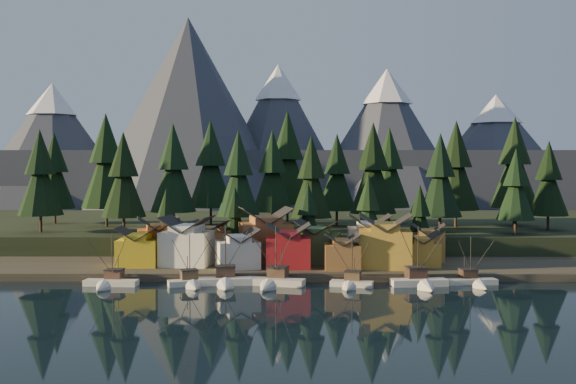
{
  "coord_description": "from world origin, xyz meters",
  "views": [
    {
      "loc": [
        0.97,
        -108.69,
        21.77
      ],
      "look_at": [
        0.38,
        30.0,
        16.93
      ],
      "focal_mm": 40.0,
      "sensor_mm": 36.0,
      "label": 1
    }
  ],
  "objects_px": {
    "boat_6": "(474,276)",
    "house_back_0": "(158,238)",
    "boat_1": "(191,275)",
    "house_front_0": "(138,246)",
    "house_back_1": "(210,240)",
    "boat_5": "(421,274)",
    "house_front_1": "(187,240)",
    "boat_2": "(226,273)",
    "boat_4": "(351,276)",
    "boat_0": "(109,276)",
    "boat_3": "(273,274)"
  },
  "relations": [
    {
      "from": "boat_2",
      "to": "house_back_0",
      "type": "relative_size",
      "value": 1.17
    },
    {
      "from": "boat_4",
      "to": "house_back_1",
      "type": "xyz_separation_m",
      "value": [
        -29.15,
        24.51,
        4.13
      ]
    },
    {
      "from": "boat_3",
      "to": "boat_4",
      "type": "xyz_separation_m",
      "value": [
        14.47,
        -0.9,
        -0.23
      ]
    },
    {
      "from": "house_back_0",
      "to": "house_back_1",
      "type": "relative_size",
      "value": 1.19
    },
    {
      "from": "boat_3",
      "to": "boat_6",
      "type": "distance_m",
      "value": 37.87
    },
    {
      "from": "boat_0",
      "to": "boat_2",
      "type": "height_order",
      "value": "boat_2"
    },
    {
      "from": "house_front_0",
      "to": "house_back_1",
      "type": "xyz_separation_m",
      "value": [
        14.05,
        8.64,
        0.31
      ]
    },
    {
      "from": "boat_2",
      "to": "boat_3",
      "type": "height_order",
      "value": "boat_2"
    },
    {
      "from": "boat_1",
      "to": "house_front_0",
      "type": "xyz_separation_m",
      "value": [
        -13.49,
        15.15,
        3.71
      ]
    },
    {
      "from": "house_front_0",
      "to": "boat_5",
      "type": "bearing_deg",
      "value": -17.94
    },
    {
      "from": "boat_5",
      "to": "house_back_1",
      "type": "xyz_separation_m",
      "value": [
        -42.22,
        24.02,
        3.83
      ]
    },
    {
      "from": "boat_0",
      "to": "boat_2",
      "type": "xyz_separation_m",
      "value": [
        21.61,
        1.19,
        0.5
      ]
    },
    {
      "from": "boat_1",
      "to": "boat_6",
      "type": "distance_m",
      "value": 53.11
    },
    {
      "from": "boat_6",
      "to": "house_back_1",
      "type": "relative_size",
      "value": 1.18
    },
    {
      "from": "boat_4",
      "to": "house_back_1",
      "type": "distance_m",
      "value": 38.3
    },
    {
      "from": "boat_3",
      "to": "boat_4",
      "type": "bearing_deg",
      "value": 11.63
    },
    {
      "from": "boat_2",
      "to": "boat_4",
      "type": "relative_size",
      "value": 1.24
    },
    {
      "from": "house_front_0",
      "to": "house_back_0",
      "type": "relative_size",
      "value": 0.8
    },
    {
      "from": "house_front_0",
      "to": "house_front_1",
      "type": "xyz_separation_m",
      "value": [
        10.07,
        1.43,
        1.1
      ]
    },
    {
      "from": "boat_5",
      "to": "house_front_0",
      "type": "xyz_separation_m",
      "value": [
        -56.27,
        15.38,
        3.51
      ]
    },
    {
      "from": "boat_4",
      "to": "house_front_1",
      "type": "distance_m",
      "value": 37.69
    },
    {
      "from": "boat_1",
      "to": "boat_2",
      "type": "bearing_deg",
      "value": -10.22
    },
    {
      "from": "house_front_1",
      "to": "boat_2",
      "type": "bearing_deg",
      "value": -50.06
    },
    {
      "from": "boat_6",
      "to": "house_back_0",
      "type": "distance_m",
      "value": 67.82
    },
    {
      "from": "boat_1",
      "to": "boat_2",
      "type": "height_order",
      "value": "boat_2"
    },
    {
      "from": "house_front_1",
      "to": "boat_6",
      "type": "bearing_deg",
      "value": -6.92
    },
    {
      "from": "boat_2",
      "to": "house_front_1",
      "type": "height_order",
      "value": "house_front_1"
    },
    {
      "from": "boat_3",
      "to": "boat_4",
      "type": "distance_m",
      "value": 14.5
    },
    {
      "from": "boat_4",
      "to": "house_front_0",
      "type": "xyz_separation_m",
      "value": [
        -43.2,
        15.87,
        3.82
      ]
    },
    {
      "from": "boat_5",
      "to": "house_front_1",
      "type": "distance_m",
      "value": 49.38
    },
    {
      "from": "boat_4",
      "to": "boat_5",
      "type": "height_order",
      "value": "boat_5"
    },
    {
      "from": "house_front_1",
      "to": "house_back_0",
      "type": "height_order",
      "value": "house_front_1"
    },
    {
      "from": "boat_3",
      "to": "boat_4",
      "type": "relative_size",
      "value": 1.23
    },
    {
      "from": "boat_0",
      "to": "house_back_0",
      "type": "xyz_separation_m",
      "value": [
        4.35,
        23.62,
        4.66
      ]
    },
    {
      "from": "boat_4",
      "to": "house_back_1",
      "type": "height_order",
      "value": "house_back_1"
    },
    {
      "from": "boat_2",
      "to": "boat_3",
      "type": "bearing_deg",
      "value": -10.08
    },
    {
      "from": "boat_5",
      "to": "boat_6",
      "type": "distance_m",
      "value": 10.46
    },
    {
      "from": "boat_5",
      "to": "house_back_1",
      "type": "relative_size",
      "value": 1.36
    },
    {
      "from": "boat_5",
      "to": "house_front_1",
      "type": "bearing_deg",
      "value": 153.78
    },
    {
      "from": "boat_1",
      "to": "house_back_1",
      "type": "distance_m",
      "value": 24.13
    },
    {
      "from": "boat_6",
      "to": "house_back_0",
      "type": "height_order",
      "value": "house_back_0"
    },
    {
      "from": "boat_2",
      "to": "boat_1",
      "type": "bearing_deg",
      "value": -177.41
    },
    {
      "from": "boat_4",
      "to": "boat_6",
      "type": "relative_size",
      "value": 0.95
    },
    {
      "from": "boat_4",
      "to": "house_front_0",
      "type": "relative_size",
      "value": 1.18
    },
    {
      "from": "boat_2",
      "to": "house_front_0",
      "type": "bearing_deg",
      "value": 138.8
    },
    {
      "from": "boat_4",
      "to": "boat_2",
      "type": "bearing_deg",
      "value": -169.53
    },
    {
      "from": "boat_6",
      "to": "house_front_0",
      "type": "distance_m",
      "value": 68.1
    },
    {
      "from": "boat_0",
      "to": "boat_3",
      "type": "distance_m",
      "value": 30.52
    },
    {
      "from": "boat_2",
      "to": "boat_3",
      "type": "relative_size",
      "value": 1.01
    },
    {
      "from": "boat_1",
      "to": "house_front_0",
      "type": "relative_size",
      "value": 1.24
    }
  ]
}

